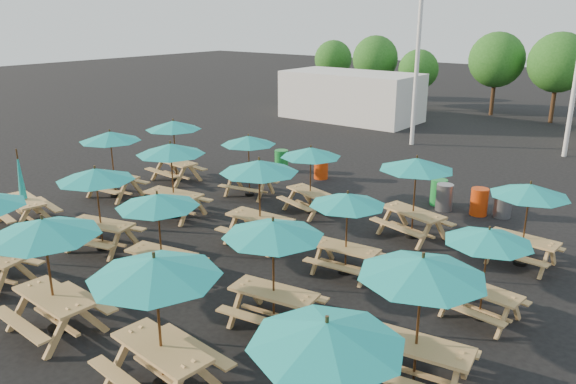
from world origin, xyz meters
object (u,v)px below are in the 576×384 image
Objects in this scene: waste_bin_0 at (281,161)px; waste_bin_1 at (321,168)px; picnic_unit_3 at (173,129)px; waste_bin_2 at (439,192)px; picnic_unit_19 at (529,195)px; picnic_unit_6 at (171,153)px; picnic_unit_11 at (311,156)px; picnic_unit_15 at (416,169)px; waste_bin_4 at (479,202)px; picnic_unit_10 at (259,171)px; picnic_unit_5 at (96,179)px; picnic_unit_2 at (110,140)px; waste_bin_3 at (444,197)px; picnic_unit_7 at (248,144)px; picnic_unit_18 at (488,241)px; picnic_unit_16 at (326,343)px; waste_bin_5 at (503,204)px; picnic_unit_17 at (422,275)px; picnic_unit_9 at (158,205)px; picnic_unit_13 at (273,235)px; picnic_unit_1 at (23,194)px; picnic_unit_8 at (44,234)px; picnic_unit_14 at (347,204)px.

waste_bin_0 is 1.00× the size of waste_bin_1.
waste_bin_0 is (2.34, 3.54, -1.59)m from picnic_unit_3.
waste_bin_0 is 1.00× the size of waste_bin_2.
picnic_unit_6 is at bearing -159.16° from picnic_unit_19.
picnic_unit_15 is at bearing 17.87° from picnic_unit_11.
picnic_unit_11 is 5.56m from waste_bin_4.
waste_bin_2 is (2.56, 6.20, -1.66)m from picnic_unit_10.
picnic_unit_5 reaches higher than waste_bin_1.
picnic_unit_10 is at bearing -56.11° from waste_bin_0.
picnic_unit_3 reaches higher than picnic_unit_19.
picnic_unit_2 is 6.96m from picnic_unit_11.
waste_bin_1 and waste_bin_2 have the same top height.
picnic_unit_11 is 1.10× the size of picnic_unit_19.
picnic_unit_19 is 4.50m from waste_bin_3.
picnic_unit_15 reaches higher than picnic_unit_7.
picnic_unit_10 is 6.30m from picnic_unit_18.
waste_bin_1 is (1.88, 0.11, 0.00)m from waste_bin_0.
picnic_unit_15 is 9.18m from picnic_unit_16.
picnic_unit_11 is 2.74× the size of waste_bin_5.
waste_bin_0 is 6.77m from waste_bin_2.
picnic_unit_17 is 9.65m from waste_bin_3.
picnic_unit_18 is (6.70, 2.91, -0.14)m from picnic_unit_9.
picnic_unit_9 is at bearing -118.15° from waste_bin_5.
picnic_unit_19 is (6.16, 3.04, -0.22)m from picnic_unit_10.
picnic_unit_13 is at bearing -24.27° from picnic_unit_2.
waste_bin_0 is (-3.81, 3.32, -1.44)m from picnic_unit_11.
picnic_unit_7 is at bearing -151.44° from waste_bin_2.
waste_bin_3 is at bearing 23.17° from picnic_unit_3.
picnic_unit_11 is 2.74× the size of waste_bin_3.
picnic_unit_15 is 8.18m from waste_bin_0.
picnic_unit_16 reaches higher than picnic_unit_6.
picnic_unit_19 is (9.30, -0.05, 0.02)m from picnic_unit_7.
picnic_unit_1 is at bearing -130.43° from picnic_unit_7.
picnic_unit_6 reaches higher than waste_bin_1.
picnic_unit_5 is 6.49m from picnic_unit_11.
picnic_unit_18 is 2.33× the size of waste_bin_5.
picnic_unit_8 reaches higher than waste_bin_4.
picnic_unit_9 reaches higher than waste_bin_0.
picnic_unit_6 is 6.51m from waste_bin_0.
picnic_unit_16 is 2.74× the size of waste_bin_1.
picnic_unit_16 is at bearing -101.71° from picnic_unit_17.
picnic_unit_15 is at bearing 49.48° from picnic_unit_9.
picnic_unit_6 is 1.08× the size of picnic_unit_7.
picnic_unit_19 is at bearing -54.04° from waste_bin_4.
picnic_unit_11 is 2.74× the size of waste_bin_0.
picnic_unit_7 reaches higher than waste_bin_2.
picnic_unit_5 is 11.57m from waste_bin_4.
picnic_unit_13 is 4.36m from picnic_unit_18.
picnic_unit_14 is 3.18m from picnic_unit_15.
picnic_unit_8 is at bearing -132.39° from picnic_unit_18.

